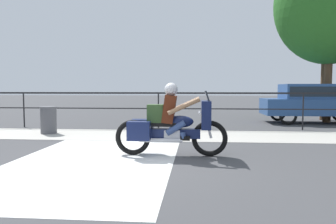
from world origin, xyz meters
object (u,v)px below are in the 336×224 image
(trash_bin, at_px, (49,120))
(motorcycle, at_px, (170,124))
(parked_car, at_px, (313,101))
(tree_behind_sign, at_px, (330,4))
(tree_behind_car, at_px, (326,24))

(trash_bin, bearing_deg, motorcycle, -36.72)
(parked_car, relative_size, tree_behind_sign, 0.57)
(motorcycle, distance_m, trash_bin, 5.20)
(parked_car, xyz_separation_m, tree_behind_sign, (0.68, 0.32, 4.05))
(motorcycle, xyz_separation_m, tree_behind_sign, (6.15, 7.48, 4.29))
(tree_behind_car, bearing_deg, trash_bin, -152.37)
(parked_car, height_order, tree_behind_car, tree_behind_car)
(trash_bin, bearing_deg, parked_car, 22.83)
(motorcycle, xyz_separation_m, parked_car, (5.47, 7.16, 0.24))
(motorcycle, bearing_deg, parked_car, 52.79)
(tree_behind_sign, bearing_deg, tree_behind_car, 76.34)
(trash_bin, relative_size, tree_behind_sign, 0.12)
(tree_behind_car, bearing_deg, parked_car, -122.85)
(trash_bin, bearing_deg, tree_behind_car, 27.63)
(tree_behind_sign, distance_m, tree_behind_car, 1.35)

